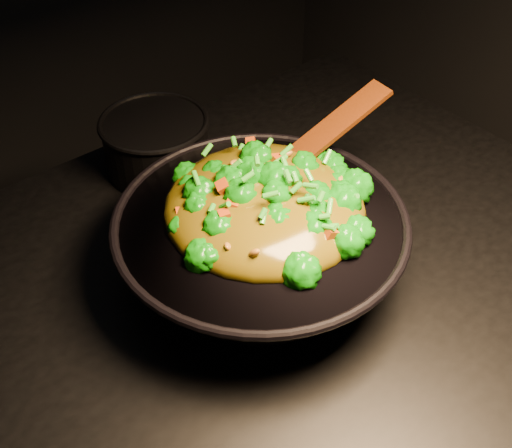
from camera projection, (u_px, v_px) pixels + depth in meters
stovetop at (260, 418)px, 1.32m from camera, size 1.20×0.90×0.90m
wok at (260, 249)px, 0.97m from camera, size 0.48×0.48×0.12m
stir_fry at (265, 183)px, 0.91m from camera, size 0.36×0.36×0.10m
spatula at (314, 143)px, 0.99m from camera, size 0.28×0.07×0.12m
back_pot at (156, 145)px, 1.18m from camera, size 0.21×0.21×0.11m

